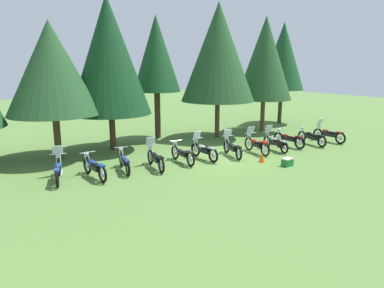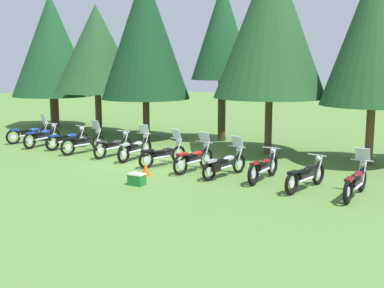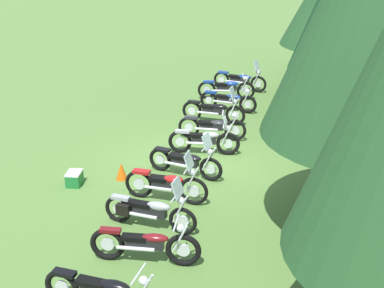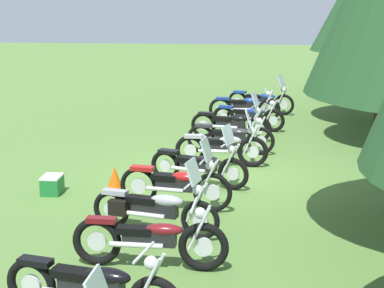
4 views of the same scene
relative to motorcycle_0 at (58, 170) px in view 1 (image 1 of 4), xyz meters
The scene contains 21 objects.
ground_plane 7.94m from the motorcycle_0, ahead, with size 80.00×80.00×0.00m, color #547A38.
motorcycle_0 is the anchor object (origin of this frame).
motorcycle_1 1.46m from the motorcycle_0, 20.84° to the right, with size 0.70×2.32×1.02m.
motorcycle_2 2.86m from the motorcycle_0, ahead, with size 0.81×2.20×1.00m.
motorcycle_3 4.28m from the motorcycle_0, 11.04° to the right, with size 0.73×2.30×1.37m.
motorcycle_4 5.83m from the motorcycle_0, ahead, with size 0.72×2.26×1.01m.
motorcycle_5 7.07m from the motorcycle_0, ahead, with size 0.69×2.21×1.38m.
motorcycle_6 8.71m from the motorcycle_0, ahead, with size 0.92×2.17×1.35m.
motorcycle_7 10.25m from the motorcycle_0, ahead, with size 0.76×2.19×1.39m.
motorcycle_8 11.57m from the motorcycle_0, ahead, with size 0.90×2.25×1.35m.
motorcycle_9 12.89m from the motorcycle_0, ahead, with size 0.65×2.34×1.03m.
motorcycle_10 14.51m from the motorcycle_0, ahead, with size 0.73×2.36×1.00m.
motorcycle_11 16.05m from the motorcycle_0, ahead, with size 0.66×2.34×1.37m.
pine_tree_1 5.67m from the motorcycle_0, 73.80° to the left, with size 4.57×4.57×6.87m.
pine_tree_2 7.39m from the motorcycle_0, 42.84° to the left, with size 4.47×4.47×8.38m.
pine_tree_3 10.55m from the motorcycle_0, 32.88° to the left, with size 3.02×3.02×7.73m.
pine_tree_4 12.57m from the motorcycle_0, 14.91° to the left, with size 4.70×4.70×8.53m.
pine_tree_5 16.25m from the motorcycle_0, 10.50° to the left, with size 3.90×3.90×7.99m.
pine_tree_6 20.07m from the motorcycle_0, 12.91° to the left, with size 3.48×3.48×7.93m.
picnic_cooler 10.40m from the motorcycle_0, 23.93° to the right, with size 0.51×0.39×0.38m.
traffic_cone 9.52m from the motorcycle_0, 18.60° to the right, with size 0.32×0.32×0.48m, color #EA590F.
Camera 1 is at (-11.75, -13.66, 4.83)m, focal length 33.41 mm.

